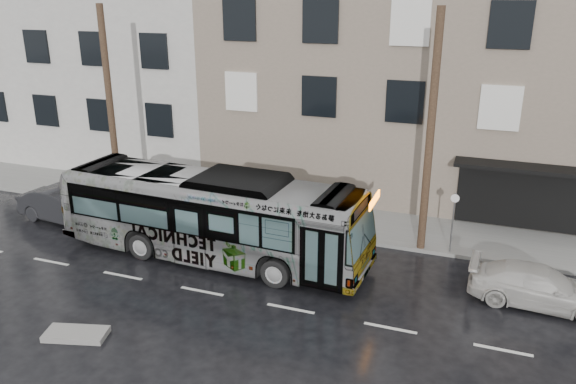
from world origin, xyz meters
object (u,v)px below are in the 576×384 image
object	(u,v)px
utility_pole_front	(430,135)
white_sedan	(539,286)
utility_pole_rear	(110,109)
dark_sedan	(67,205)
sign_post	(453,223)
bus	(211,215)

from	to	relation	value
utility_pole_front	white_sedan	xyz separation A→B (m)	(4.09, -2.74, -4.02)
utility_pole_rear	white_sedan	size ratio (longest dim) A/B	2.06
utility_pole_front	dark_sedan	distance (m)	15.71
sign_post	dark_sedan	size ratio (longest dim) A/B	0.52
utility_pole_rear	white_sedan	world-z (taller)	utility_pole_rear
utility_pole_front	dark_sedan	size ratio (longest dim) A/B	1.96
utility_pole_rear	bus	xyz separation A→B (m)	(6.59, -3.25, -2.97)
utility_pole_front	sign_post	size ratio (longest dim) A/B	3.75
utility_pole_rear	utility_pole_front	bearing A→B (deg)	0.00
sign_post	bus	size ratio (longest dim) A/B	0.20
white_sedan	dark_sedan	bearing A→B (deg)	91.25
sign_post	dark_sedan	bearing A→B (deg)	-171.79
utility_pole_rear	sign_post	size ratio (longest dim) A/B	3.75
utility_pole_front	bus	distance (m)	8.62
sign_post	bus	world-z (taller)	bus
sign_post	bus	distance (m)	9.11
bus	sign_post	bearing A→B (deg)	-66.47
white_sedan	dark_sedan	world-z (taller)	dark_sedan
utility_pole_front	bus	size ratio (longest dim) A/B	0.74
bus	white_sedan	bearing A→B (deg)	-84.81
bus	dark_sedan	xyz separation A→B (m)	(-7.63, 0.92, -0.93)
utility_pole_front	dark_sedan	world-z (taller)	utility_pole_front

